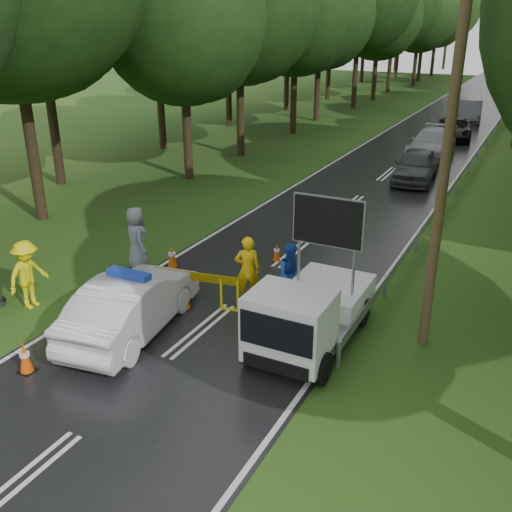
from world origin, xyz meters
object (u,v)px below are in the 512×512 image
Objects in this scene: barrier at (196,281)px; work_truck at (307,313)px; queue_car_fourth at (470,112)px; officer at (248,270)px; police_sedan at (132,305)px; civilian at (292,275)px; queue_car_first at (416,166)px; queue_car_second at (432,143)px; queue_car_third at (454,129)px.

work_truck is at bearing -20.35° from barrier.
queue_car_fourth is at bearing 76.13° from barrier.
officer is 34.98m from queue_car_fourth.
police_sedan is 4.36m from civilian.
civilian is (1.19, 0.34, -0.06)m from officer.
queue_car_first is at bearing -124.45° from officer.
officer reaches higher than queue_car_first.
barrier is 22.25m from queue_car_second.
queue_car_first reaches higher than barrier.
civilian is 0.37× the size of queue_car_third.
police_sedan reaches higher than queue_car_first.
barrier is 0.50× the size of queue_car_third.
queue_car_second is at bearing 50.59° from civilian.
work_truck is at bearing -94.30° from queue_car_fourth.
officer is 0.40× the size of queue_car_third.
police_sedan is at bearing -173.54° from civilian.
queue_car_first is at bearing -108.27° from police_sedan.
civilian is (2.30, 1.24, 0.14)m from barrier.
work_truck is 0.90× the size of queue_car_fourth.
queue_car_third is (0.24, 6.07, -0.10)m from queue_car_second.
police_sedan is 2.05m from barrier.
police_sedan is 2.65× the size of civilian.
queue_car_third reaches higher than barrier.
barrier is 1.25× the size of officer.
work_truck is at bearing -95.07° from queue_car_third.
police_sedan is at bearing 27.99° from officer.
civilian is (-1.22, 1.85, -0.02)m from work_truck.
queue_car_second is at bearing -97.27° from queue_car_fourth.
work_truck reaches higher than queue_car_fourth.
barrier is at bearing 9.32° from officer.
police_sedan is at bearing -162.68° from work_truck.
barrier is at bearing -99.89° from queue_car_fourth.
work_truck is 3.58m from barrier.
police_sedan is 0.90× the size of queue_car_second.
queue_car_second is at bearing -122.02° from officer.
queue_car_second is at bearing 93.80° from work_truck.
officer is 1.24m from civilian.
queue_car_second is 1.10× the size of queue_car_third.
queue_car_first is at bearing -95.83° from queue_car_fourth.
work_truck is at bearing -97.01° from civilian.
civilian is at bearing 17.89° from barrier.
civilian is 26.99m from queue_car_third.
officer is 15.31m from queue_car_first.
barrier is 35.93m from queue_car_fourth.
officer is at bearing 28.62° from barrier.
queue_car_second reaches higher than queue_car_first.
work_truck is at bearing -90.57° from queue_car_first.
police_sedan is 1.99× the size of barrier.
queue_car_third is (-1.34, 28.84, -0.26)m from work_truck.
queue_car_first is at bearing -96.88° from queue_car_third.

